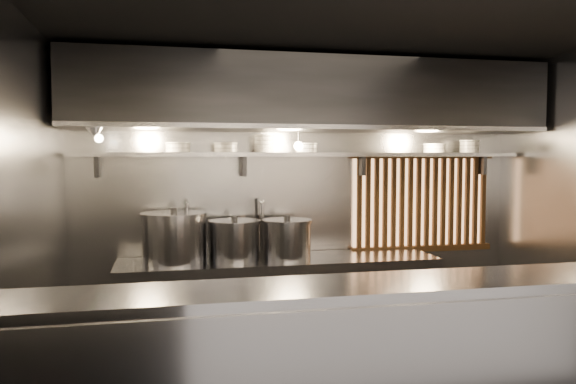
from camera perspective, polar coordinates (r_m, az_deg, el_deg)
name	(u,v)px	position (r m, az deg, el deg)	size (l,w,h in m)	color
ceiling	(350,29)	(4.33, 6.30, 16.13)	(4.50, 4.50, 0.00)	black
wall_back	(301,202)	(5.68, 1.34, -1.03)	(4.50, 4.50, 0.00)	gray
wall_left	(27,226)	(4.13, -24.99, -3.15)	(3.00, 3.00, 0.00)	gray
serving_counter	(399,374)	(3.57, 11.23, -17.72)	(4.50, 0.56, 1.13)	#9D9DA2
cooking_bench	(280,305)	(5.43, -0.86, -11.45)	(3.00, 0.70, 0.90)	#9D9DA2
bowl_shelf	(306,155)	(5.49, 1.80, 3.82)	(4.40, 0.34, 0.04)	#9D9DA2
exhaust_hood	(312,96)	(5.31, 2.40, 9.71)	(4.40, 0.81, 0.65)	#2D2D30
wood_screen	(422,202)	(6.08, 13.44, -1.01)	(1.56, 0.09, 1.04)	#E6A367
faucet_left	(187,215)	(5.40, -10.26, -2.33)	(0.04, 0.30, 0.50)	silver
faucet_right	(260,213)	(5.47, -2.91, -2.20)	(0.04, 0.30, 0.50)	silver
heat_lamp	(95,131)	(4.89, -18.97, 5.84)	(0.25, 0.35, 0.20)	#9D9DA2
pendant_bulb	(299,146)	(5.35, 1.07, 4.70)	(0.09, 0.09, 0.19)	#2D2D30
stock_pot_left	(235,240)	(5.26, -5.44, -4.85)	(0.62, 0.62, 0.41)	#9D9DA2
stock_pot_mid	(174,237)	(5.20, -11.49, -4.54)	(0.67, 0.67, 0.50)	#9D9DA2
stock_pot_right	(287,239)	(5.29, -0.08, -4.78)	(0.58, 0.58, 0.41)	#9D9DA2
bowl_stack_0	(178,147)	(5.32, -11.12, 4.48)	(0.24, 0.24, 0.09)	silver
bowl_stack_1	(226,147)	(5.35, -6.36, 4.52)	(0.23, 0.23, 0.09)	silver
bowl_stack_2	(264,144)	(5.40, -2.45, 4.93)	(0.20, 0.20, 0.17)	silver
bowl_stack_3	(306,148)	(5.49, 1.87, 4.52)	(0.22, 0.22, 0.09)	silver
bowl_stack_4	(434,148)	(5.97, 14.63, 4.33)	(0.23, 0.23, 0.09)	silver
bowl_stack_5	(470,146)	(6.17, 17.96, 4.43)	(0.21, 0.21, 0.13)	silver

